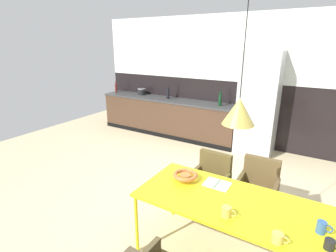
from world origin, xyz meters
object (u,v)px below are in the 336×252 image
Objects in this scene: armchair_head_of_table at (259,183)px; mug_wide_latte at (227,212)px; mug_glass_clear at (278,238)px; armchair_near_window at (211,176)px; bottle_spice_small at (168,93)px; cooking_pot at (142,92)px; mug_dark_espresso at (322,227)px; bottle_vinegar_dark at (116,88)px; pendant_lamp_over_table_near at (239,111)px; bottle_oil_tall at (220,100)px; dining_table at (231,204)px; fruit_bowl at (185,176)px; mug_white_ceramic at (330,245)px; refrigerator_column at (258,104)px; open_book at (217,184)px.

mug_wide_latte is (-0.03, -1.20, 0.29)m from armchair_head_of_table.
armchair_near_window is at bearing 131.25° from mug_glass_clear.
bottle_spice_small is at bearing -39.98° from armchair_head_of_table.
bottle_spice_small reaches higher than cooking_pot.
mug_dark_espresso is 6.06m from bottle_vinegar_dark.
mug_wide_latte is at bearing -80.55° from pendant_lamp_over_table_near.
bottle_oil_tall is 3.06m from bottle_vinegar_dark.
armchair_near_window reaches higher than dining_table.
bottle_spice_small is (0.86, -0.06, 0.05)m from cooking_pot.
mug_dark_espresso is at bearing -56.73° from bottle_oil_tall.
pendant_lamp_over_table_near reaches higher than fruit_bowl.
fruit_bowl is 0.73m from mug_wide_latte.
mug_glass_clear is at bearing -48.09° from bottle_spice_small.
dining_table is 0.87m from mug_white_ceramic.
mug_wide_latte is at bearing -31.80° from fruit_bowl.
mug_white_ceramic is at bearing -70.03° from mug_dark_espresso.
bottle_spice_small is (-3.51, 3.39, 0.26)m from mug_white_ceramic.
refrigerator_column is 2.94m from open_book.
dining_table is 0.97m from armchair_head_of_table.
bottle_oil_tall is at bearing -178.01° from refrigerator_column.
mug_glass_clear is 0.10× the size of pendant_lamp_over_table_near.
armchair_head_of_table is at bearing 88.51° from mug_wide_latte.
armchair_near_window is (-0.60, -0.14, -0.01)m from armchair_head_of_table.
bottle_oil_tall is at bearing -58.57° from armchair_head_of_table.
cooking_pot is at bearing 135.69° from mug_wide_latte.
fruit_bowl is 0.23× the size of pendant_lamp_over_table_near.
armchair_head_of_table is 6.05× the size of mug_wide_latte.
open_book is 2.10× the size of mug_glass_clear.
mug_wide_latte reaches higher than fruit_bowl.
mug_dark_espresso is (1.27, -3.19, -0.25)m from refrigerator_column.
fruit_bowl is (-0.08, -3.01, -0.25)m from refrigerator_column.
open_book is 0.91× the size of bottle_vinegar_dark.
dining_table is 4.16m from bottle_spice_small.
mug_wide_latte is 5.00m from cooking_pot.
mug_dark_espresso is at bearing -31.98° from bottle_vinegar_dark.
refrigerator_column reaches higher than mug_glass_clear.
bottle_vinegar_dark is (-0.83, -0.08, 0.04)m from cooking_pot.
pendant_lamp_over_table_near reaches higher than open_book.
mug_white_ceramic is 6.20m from bottle_vinegar_dark.
fruit_bowl is at bearing -76.34° from bottle_oil_tall.
armchair_near_window is at bearing -38.96° from cooking_pot.
dining_table is 1.49× the size of pendant_lamp_over_table_near.
bottle_oil_tall reaches higher than armchair_near_window.
refrigerator_column is 3.63m from mug_glass_clear.
mug_glass_clear is 4.74m from bottle_spice_small.
bottle_spice_small is at bearing 131.91° from mug_glass_clear.
mug_glass_clear is 0.63× the size of cooking_pot.
bottle_spice_small is 0.27× the size of pendant_lamp_over_table_near.
bottle_vinegar_dark is 1.69m from bottle_spice_small.
mug_white_ceramic is (1.06, -0.44, 0.04)m from open_book.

